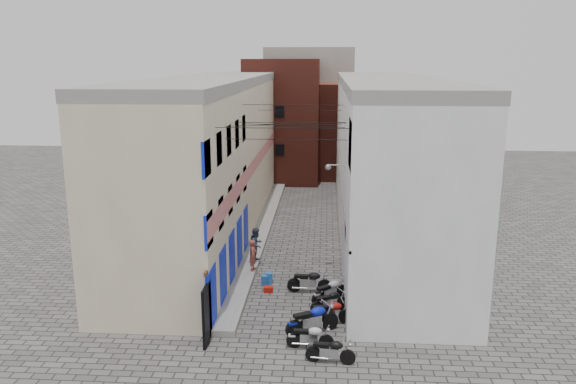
% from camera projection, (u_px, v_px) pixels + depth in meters
% --- Properties ---
extents(ground, '(90.00, 90.00, 0.00)m').
position_uv_depth(ground, '(278.00, 339.00, 20.52)').
color(ground, '#4E4B49').
rests_on(ground, ground).
extents(plinth, '(0.90, 26.00, 0.25)m').
position_uv_depth(plinth, '(262.00, 230.00, 33.25)').
color(plinth, gray).
rests_on(plinth, ground).
extents(building_left, '(5.10, 27.00, 9.00)m').
position_uv_depth(building_left, '(211.00, 157.00, 32.39)').
color(building_left, beige).
rests_on(building_left, ground).
extents(building_right, '(5.94, 26.00, 9.00)m').
position_uv_depth(building_right, '(385.00, 158.00, 31.76)').
color(building_right, silver).
rests_on(building_right, ground).
extents(building_far_brick_left, '(6.00, 6.00, 10.00)m').
position_uv_depth(building_far_brick_left, '(283.00, 120.00, 46.68)').
color(building_far_brick_left, maroon).
rests_on(building_far_brick_left, ground).
extents(building_far_brick_right, '(5.00, 6.00, 8.00)m').
position_uv_depth(building_far_brick_right, '(342.00, 130.00, 48.52)').
color(building_far_brick_right, maroon).
rests_on(building_far_brick_right, ground).
extents(building_far_concrete, '(8.00, 5.00, 11.00)m').
position_uv_depth(building_far_concrete, '(309.00, 108.00, 52.25)').
color(building_far_concrete, gray).
rests_on(building_far_concrete, ground).
extents(far_shopfront, '(2.00, 0.30, 2.40)m').
position_uv_depth(far_shopfront, '(305.00, 172.00, 44.71)').
color(far_shopfront, black).
rests_on(far_shopfront, ground).
extents(overhead_wires, '(5.80, 13.02, 1.32)m').
position_uv_depth(overhead_wires, '(291.00, 122.00, 26.30)').
color(overhead_wires, black).
rests_on(overhead_wires, ground).
extents(motorcycle_a, '(1.76, 0.74, 0.99)m').
position_uv_depth(motorcycle_a, '(331.00, 350.00, 18.81)').
color(motorcycle_a, black).
rests_on(motorcycle_a, ground).
extents(motorcycle_b, '(1.70, 0.56, 0.98)m').
position_uv_depth(motorcycle_b, '(310.00, 335.00, 19.79)').
color(motorcycle_b, silver).
rests_on(motorcycle_b, ground).
extents(motorcycle_c, '(2.23, 1.65, 1.25)m').
position_uv_depth(motorcycle_c, '(312.00, 318.00, 20.80)').
color(motorcycle_c, '#0B19AC').
rests_on(motorcycle_c, ground).
extents(motorcycle_d, '(1.93, 0.89, 1.08)m').
position_uv_depth(motorcycle_d, '(330.00, 311.00, 21.59)').
color(motorcycle_d, '#A0100B').
rests_on(motorcycle_d, ground).
extents(motorcycle_e, '(1.77, 1.24, 0.99)m').
position_uv_depth(motorcycle_e, '(330.00, 300.00, 22.65)').
color(motorcycle_e, black).
rests_on(motorcycle_e, ground).
extents(motorcycle_f, '(1.82, 1.67, 1.09)m').
position_uv_depth(motorcycle_f, '(330.00, 290.00, 23.57)').
color(motorcycle_f, '#AFAEB3').
rests_on(motorcycle_f, ground).
extents(motorcycle_g, '(1.96, 0.66, 1.13)m').
position_uv_depth(motorcycle_g, '(309.00, 280.00, 24.53)').
color(motorcycle_g, black).
rests_on(motorcycle_g, ground).
extents(person_a, '(0.41, 0.58, 1.49)m').
position_uv_depth(person_a, '(253.00, 255.00, 26.37)').
color(person_a, '#994537').
rests_on(person_a, plinth).
extents(person_b, '(0.95, 1.03, 1.70)m').
position_uv_depth(person_b, '(257.00, 245.00, 27.58)').
color(person_b, '#363C51').
rests_on(person_b, plinth).
extents(water_jug_near, '(0.36, 0.36, 0.48)m').
position_uv_depth(water_jug_near, '(265.00, 281.00, 25.33)').
color(water_jug_near, '#225FAC').
rests_on(water_jug_near, ground).
extents(water_jug_far, '(0.40, 0.40, 0.54)m').
position_uv_depth(water_jug_far, '(269.00, 278.00, 25.52)').
color(water_jug_far, blue).
rests_on(water_jug_far, ground).
extents(red_crate, '(0.42, 0.32, 0.25)m').
position_uv_depth(red_crate, '(269.00, 289.00, 24.65)').
color(red_crate, '#A1160B').
rests_on(red_crate, ground).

